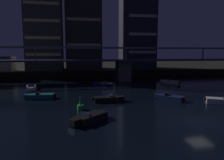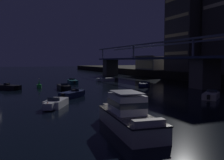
{
  "view_description": "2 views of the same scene",
  "coord_description": "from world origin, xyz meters",
  "px_view_note": "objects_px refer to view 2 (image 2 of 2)",
  "views": [
    {
      "loc": [
        -14.13,
        -20.19,
        7.67
      ],
      "look_at": [
        -5.65,
        23.65,
        1.88
      ],
      "focal_mm": 32.93,
      "sensor_mm": 36.0,
      "label": 1
    },
    {
      "loc": [
        36.28,
        1.98,
        5.12
      ],
      "look_at": [
        -5.86,
        19.87,
        1.64
      ],
      "focal_mm": 40.19,
      "sensor_mm": 36.0,
      "label": 2
    }
  ],
  "objects_px": {
    "tower_west_low": "(193,26)",
    "channel_buoy": "(39,85)",
    "speedboat_near_right": "(56,103)",
    "speedboat_mid_right": "(9,87)",
    "speedboat_far_left": "(144,85)",
    "river_bridge": "(205,64)",
    "speedboat_mid_center": "(64,87)",
    "speedboat_near_center": "(73,94)",
    "speedboat_far_center": "(72,82)",
    "waterfront_pavilion": "(151,63)",
    "speedboat_mid_left": "(106,80)",
    "cabin_cruiser_near_left": "(128,115)",
    "speedboat_far_right": "(211,96)"
  },
  "relations": [
    {
      "from": "river_bridge",
      "to": "speedboat_far_right",
      "type": "height_order",
      "value": "river_bridge"
    },
    {
      "from": "speedboat_far_left",
      "to": "cabin_cruiser_near_left",
      "type": "bearing_deg",
      "value": -32.57
    },
    {
      "from": "speedboat_mid_center",
      "to": "speedboat_far_left",
      "type": "xyz_separation_m",
      "value": [
        1.49,
        15.86,
        0.0
      ]
    },
    {
      "from": "speedboat_near_center",
      "to": "tower_west_low",
      "type": "bearing_deg",
      "value": 120.05
    },
    {
      "from": "tower_west_low",
      "to": "speedboat_mid_center",
      "type": "distance_m",
      "value": 46.08
    },
    {
      "from": "speedboat_near_right",
      "to": "speedboat_mid_center",
      "type": "height_order",
      "value": "same"
    },
    {
      "from": "speedboat_mid_left",
      "to": "channel_buoy",
      "type": "height_order",
      "value": "channel_buoy"
    },
    {
      "from": "speedboat_mid_left",
      "to": "speedboat_mid_right",
      "type": "relative_size",
      "value": 1.14
    },
    {
      "from": "speedboat_mid_right",
      "to": "speedboat_far_center",
      "type": "height_order",
      "value": "same"
    },
    {
      "from": "speedboat_near_center",
      "to": "speedboat_far_left",
      "type": "relative_size",
      "value": 0.96
    },
    {
      "from": "river_bridge",
      "to": "speedboat_far_center",
      "type": "xyz_separation_m",
      "value": [
        -19.58,
        -20.33,
        -4.13
      ]
    },
    {
      "from": "speedboat_far_right",
      "to": "river_bridge",
      "type": "bearing_deg",
      "value": 140.59
    },
    {
      "from": "speedboat_near_center",
      "to": "speedboat_near_right",
      "type": "xyz_separation_m",
      "value": [
        6.78,
        -3.64,
        0.0
      ]
    },
    {
      "from": "speedboat_mid_center",
      "to": "speedboat_far_center",
      "type": "bearing_deg",
      "value": 158.42
    },
    {
      "from": "speedboat_mid_right",
      "to": "speedboat_far_left",
      "type": "bearing_deg",
      "value": 78.22
    },
    {
      "from": "river_bridge",
      "to": "channel_buoy",
      "type": "xyz_separation_m",
      "value": [
        -13.17,
        -28.45,
        -4.07
      ]
    },
    {
      "from": "waterfront_pavilion",
      "to": "speedboat_mid_left",
      "type": "distance_m",
      "value": 27.7
    },
    {
      "from": "tower_west_low",
      "to": "cabin_cruiser_near_left",
      "type": "relative_size",
      "value": 2.83
    },
    {
      "from": "tower_west_low",
      "to": "channel_buoy",
      "type": "height_order",
      "value": "tower_west_low"
    },
    {
      "from": "tower_west_low",
      "to": "speedboat_far_center",
      "type": "xyz_separation_m",
      "value": [
        3.29,
        -36.93,
        -14.81
      ]
    },
    {
      "from": "speedboat_mid_left",
      "to": "river_bridge",
      "type": "bearing_deg",
      "value": 25.58
    },
    {
      "from": "tower_west_low",
      "to": "speedboat_mid_right",
      "type": "height_order",
      "value": "tower_west_low"
    },
    {
      "from": "speedboat_far_center",
      "to": "speedboat_mid_right",
      "type": "bearing_deg",
      "value": -61.82
    },
    {
      "from": "tower_west_low",
      "to": "speedboat_mid_center",
      "type": "bearing_deg",
      "value": -70.99
    },
    {
      "from": "channel_buoy",
      "to": "speedboat_near_center",
      "type": "bearing_deg",
      "value": 10.89
    },
    {
      "from": "cabin_cruiser_near_left",
      "to": "speedboat_near_right",
      "type": "bearing_deg",
      "value": -163.4
    },
    {
      "from": "speedboat_mid_center",
      "to": "speedboat_far_center",
      "type": "xyz_separation_m",
      "value": [
        -10.92,
        4.32,
        0.0
      ]
    },
    {
      "from": "tower_west_low",
      "to": "speedboat_mid_left",
      "type": "distance_m",
      "value": 31.25
    },
    {
      "from": "river_bridge",
      "to": "waterfront_pavilion",
      "type": "relative_size",
      "value": 7.89
    },
    {
      "from": "speedboat_near_center",
      "to": "speedboat_near_right",
      "type": "relative_size",
      "value": 0.92
    },
    {
      "from": "river_bridge",
      "to": "speedboat_far_left",
      "type": "distance_m",
      "value": 12.07
    },
    {
      "from": "speedboat_far_center",
      "to": "cabin_cruiser_near_left",
      "type": "bearing_deg",
      "value": -8.08
    },
    {
      "from": "speedboat_near_center",
      "to": "speedboat_far_center",
      "type": "relative_size",
      "value": 0.86
    },
    {
      "from": "speedboat_near_center",
      "to": "speedboat_far_left",
      "type": "bearing_deg",
      "value": 117.38
    },
    {
      "from": "waterfront_pavilion",
      "to": "speedboat_far_center",
      "type": "xyz_separation_m",
      "value": [
        18.39,
        -32.25,
        -4.02
      ]
    },
    {
      "from": "river_bridge",
      "to": "speedboat_far_center",
      "type": "distance_m",
      "value": 28.53
    },
    {
      "from": "cabin_cruiser_near_left",
      "to": "speedboat_mid_left",
      "type": "xyz_separation_m",
      "value": [
        -42.41,
        14.98,
        -0.64
      ]
    },
    {
      "from": "speedboat_near_right",
      "to": "channel_buoy",
      "type": "bearing_deg",
      "value": 177.86
    },
    {
      "from": "speedboat_near_center",
      "to": "speedboat_mid_center",
      "type": "relative_size",
      "value": 0.87
    },
    {
      "from": "speedboat_mid_left",
      "to": "channel_buoy",
      "type": "bearing_deg",
      "value": -61.22
    },
    {
      "from": "tower_west_low",
      "to": "speedboat_mid_left",
      "type": "bearing_deg",
      "value": -89.86
    },
    {
      "from": "speedboat_mid_center",
      "to": "cabin_cruiser_near_left",
      "type": "bearing_deg",
      "value": -2.51
    },
    {
      "from": "river_bridge",
      "to": "speedboat_far_right",
      "type": "distance_m",
      "value": 14.05
    },
    {
      "from": "river_bridge",
      "to": "speedboat_far_center",
      "type": "relative_size",
      "value": 18.74
    },
    {
      "from": "speedboat_near_center",
      "to": "channel_buoy",
      "type": "relative_size",
      "value": 2.56
    },
    {
      "from": "speedboat_mid_left",
      "to": "speedboat_far_center",
      "type": "bearing_deg",
      "value": -71.12
    },
    {
      "from": "tower_west_low",
      "to": "channel_buoy",
      "type": "bearing_deg",
      "value": -77.85
    },
    {
      "from": "tower_west_low",
      "to": "channel_buoy",
      "type": "distance_m",
      "value": 48.39
    },
    {
      "from": "speedboat_near_right",
      "to": "speedboat_far_right",
      "type": "height_order",
      "value": "same"
    },
    {
      "from": "river_bridge",
      "to": "speedboat_mid_left",
      "type": "bearing_deg",
      "value": -154.42
    }
  ]
}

